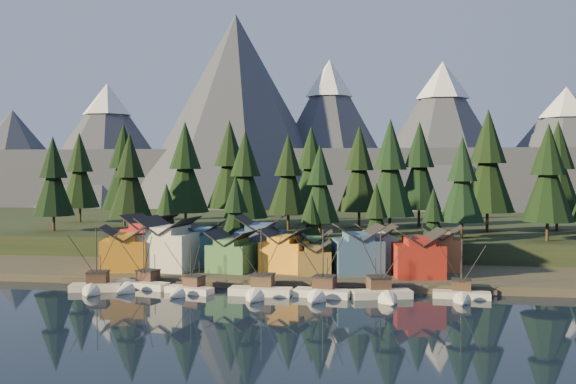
# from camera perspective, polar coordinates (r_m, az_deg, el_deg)

# --- Properties ---
(ground) EXTENTS (500.00, 500.00, 0.00)m
(ground) POSITION_cam_1_polar(r_m,az_deg,el_deg) (103.33, -3.28, -10.14)
(ground) COLOR black
(ground) RESTS_ON ground
(shore_strip) EXTENTS (400.00, 50.00, 1.50)m
(shore_strip) POSITION_cam_1_polar(r_m,az_deg,el_deg) (141.93, 0.09, -6.45)
(shore_strip) COLOR #3D382C
(shore_strip) RESTS_ON ground
(hillside) EXTENTS (420.00, 100.00, 6.00)m
(hillside) POSITION_cam_1_polar(r_m,az_deg,el_deg) (190.86, 2.34, -3.56)
(hillside) COLOR black
(hillside) RESTS_ON ground
(dock) EXTENTS (80.00, 4.00, 1.00)m
(dock) POSITION_cam_1_polar(r_m,az_deg,el_deg) (119.11, -1.62, -8.24)
(dock) COLOR #4F4438
(dock) RESTS_ON ground
(mountain_ridge) EXTENTS (560.00, 190.00, 90.00)m
(mountain_ridge) POSITION_cam_1_polar(r_m,az_deg,el_deg) (313.38, 4.09, 2.89)
(mountain_ridge) COLOR #4C5162
(mountain_ridge) RESTS_ON ground
(boat_0) EXTENTS (9.71, 10.39, 12.32)m
(boat_0) POSITION_cam_1_polar(r_m,az_deg,el_deg) (119.61, -16.83, -7.32)
(boat_0) COLOR beige
(boat_0) RESTS_ON ground
(boat_1) EXTENTS (11.13, 11.65, 11.79)m
(boat_1) POSITION_cam_1_polar(r_m,az_deg,el_deg) (120.05, -13.22, -7.40)
(boat_1) COLOR silver
(boat_1) RESTS_ON ground
(boat_2) EXTENTS (9.23, 9.73, 10.69)m
(boat_2) POSITION_cam_1_polar(r_m,az_deg,el_deg) (114.08, -9.05, -7.93)
(boat_2) COLOR silver
(boat_2) RESTS_ON ground
(boat_3) EXTENTS (11.12, 12.06, 12.74)m
(boat_3) POSITION_cam_1_polar(r_m,az_deg,el_deg) (110.65, -2.61, -8.04)
(boat_3) COLOR white
(boat_3) RESTS_ON ground
(boat_4) EXTENTS (10.15, 10.80, 12.63)m
(boat_4) POSITION_cam_1_polar(r_m,az_deg,el_deg) (109.41, 2.91, -8.10)
(boat_4) COLOR white
(boat_4) RESTS_ON ground
(boat_5) EXTENTS (10.91, 11.51, 12.76)m
(boat_5) POSITION_cam_1_polar(r_m,az_deg,el_deg) (109.48, 8.47, -8.13)
(boat_5) COLOR silver
(boat_5) RESTS_ON ground
(boat_6) EXTENTS (9.92, 10.66, 11.04)m
(boat_6) POSITION_cam_1_polar(r_m,az_deg,el_deg) (112.06, 15.19, -8.16)
(boat_6) COLOR beige
(boat_6) RESTS_ON ground
(house_front_0) EXTENTS (10.71, 10.36, 8.86)m
(house_front_0) POSITION_cam_1_polar(r_m,az_deg,el_deg) (132.72, -14.29, -4.77)
(house_front_0) COLOR orange
(house_front_0) RESTS_ON shore_strip
(house_front_1) EXTENTS (11.51, 11.16, 10.58)m
(house_front_1) POSITION_cam_1_polar(r_m,az_deg,el_deg) (131.54, -10.56, -4.40)
(house_front_1) COLOR beige
(house_front_1) RESTS_ON shore_strip
(house_front_2) EXTENTS (9.46, 9.52, 7.92)m
(house_front_2) POSITION_cam_1_polar(r_m,az_deg,el_deg) (128.12, -5.06, -5.18)
(house_front_2) COLOR #3F723E
(house_front_2) RESTS_ON shore_strip
(house_front_3) EXTENTS (9.76, 9.45, 8.51)m
(house_front_3) POSITION_cam_1_polar(r_m,az_deg,el_deg) (127.47, -0.31, -5.07)
(house_front_3) COLOR orange
(house_front_3) RESTS_ON shore_strip
(house_front_4) EXTENTS (7.53, 7.94, 6.52)m
(house_front_4) POSITION_cam_1_polar(r_m,az_deg,el_deg) (124.58, 2.27, -5.72)
(house_front_4) COLOR olive
(house_front_4) RESTS_ON shore_strip
(house_front_5) EXTENTS (10.70, 10.11, 9.45)m
(house_front_5) POSITION_cam_1_polar(r_m,az_deg,el_deg) (125.22, 6.24, -4.98)
(house_front_5) COLOR #34557C
(house_front_5) RESTS_ON shore_strip
(house_front_6) EXTENTS (10.09, 9.67, 8.98)m
(house_front_6) POSITION_cam_1_polar(r_m,az_deg,el_deg) (123.39, 11.50, -5.23)
(house_front_6) COLOR maroon
(house_front_6) RESTS_ON shore_strip
(house_back_0) EXTENTS (11.02, 10.72, 10.31)m
(house_back_0) POSITION_cam_1_polar(r_m,az_deg,el_deg) (143.22, -12.20, -3.94)
(house_back_0) COLOR maroon
(house_back_0) RESTS_ON shore_strip
(house_back_1) EXTENTS (8.73, 8.83, 9.23)m
(house_back_1) POSITION_cam_1_polar(r_m,az_deg,el_deg) (136.54, -7.48, -4.45)
(house_back_1) COLOR #396787
(house_back_1) RESTS_ON shore_strip
(house_back_2) EXTENTS (10.07, 9.29, 10.45)m
(house_back_2) POSITION_cam_1_polar(r_m,az_deg,el_deg) (134.97, -2.42, -4.23)
(house_back_2) COLOR #365381
(house_back_2) RESTS_ON shore_strip
(house_back_3) EXTENTS (8.28, 7.57, 7.64)m
(house_back_3) POSITION_cam_1_polar(r_m,az_deg,el_deg) (131.99, 2.33, -5.02)
(house_back_3) COLOR #457A42
(house_back_3) RESTS_ON shore_strip
(house_back_4) EXTENTS (9.25, 9.00, 8.69)m
(house_back_4) POSITION_cam_1_polar(r_m,az_deg,el_deg) (134.30, 7.81, -4.68)
(house_back_4) COLOR beige
(house_back_4) RESTS_ON shore_strip
(house_back_5) EXTENTS (8.39, 8.48, 8.81)m
(house_back_5) POSITION_cam_1_polar(r_m,az_deg,el_deg) (133.03, 13.51, -4.76)
(house_back_5) COLOR #A06038
(house_back_5) RESTS_ON shore_strip
(tree_hill_0) EXTENTS (10.31, 10.31, 24.01)m
(tree_hill_0) POSITION_cam_1_polar(r_m,az_deg,el_deg) (172.12, -20.14, 1.07)
(tree_hill_0) COLOR #332319
(tree_hill_0) RESTS_ON hillside
(tree_hill_1) EXTENTS (12.14, 12.14, 28.28)m
(tree_hill_1) POSITION_cam_1_polar(r_m,az_deg,el_deg) (181.24, -14.37, 1.92)
(tree_hill_1) COLOR #332319
(tree_hill_1) RESTS_ON hillside
(tree_hill_2) EXTENTS (10.49, 10.49, 24.45)m
(tree_hill_2) POSITION_cam_1_polar(r_m,az_deg,el_deg) (158.95, -13.87, 1.14)
(tree_hill_2) COLOR #332319
(tree_hill_2) RESTS_ON hillside
(tree_hill_3) EXTENTS (12.02, 12.02, 28.01)m
(tree_hill_3) POSITION_cam_1_polar(r_m,az_deg,el_deg) (166.75, -9.12, 1.89)
(tree_hill_3) COLOR #332319
(tree_hill_3) RESTS_ON hillside
(tree_hill_4) EXTENTS (12.62, 12.62, 29.39)m
(tree_hill_4) POSITION_cam_1_polar(r_m,az_deg,el_deg) (179.00, -5.21, 2.17)
(tree_hill_4) COLOR #332319
(tree_hill_4) RESTS_ON hillside
(tree_hill_5) EXTENTS (10.73, 10.73, 24.99)m
(tree_hill_5) POSITION_cam_1_polar(r_m,az_deg,el_deg) (152.39, -3.81, 1.27)
(tree_hill_5) COLOR #332319
(tree_hill_5) RESTS_ON hillside
(tree_hill_6) EXTENTS (10.70, 10.70, 24.93)m
(tree_hill_6) POSITION_cam_1_polar(r_m,az_deg,el_deg) (165.67, 0.02, 1.33)
(tree_hill_6) COLOR #332319
(tree_hill_6) RESTS_ON hillside
(tree_hill_7) EXTENTS (9.26, 9.26, 21.56)m
(tree_hill_7) POSITION_cam_1_polar(r_m,az_deg,el_deg) (147.58, 2.86, 0.52)
(tree_hill_7) COLOR #332319
(tree_hill_7) RESTS_ON hillside
(tree_hill_8) EXTENTS (11.77, 11.77, 27.41)m
(tree_hill_8) POSITION_cam_1_polar(r_m,az_deg,el_deg) (170.90, 6.35, 1.80)
(tree_hill_8) COLOR #332319
(tree_hill_8) RESTS_ON hillside
(tree_hill_9) EXTENTS (11.92, 11.92, 27.77)m
(tree_hill_9) POSITION_cam_1_polar(r_m,az_deg,el_deg) (153.76, 9.08, 1.82)
(tree_hill_9) COLOR #332319
(tree_hill_9) RESTS_ON hillside
(tree_hill_10) EXTENTS (12.35, 12.35, 28.76)m
(tree_hill_10) POSITION_cam_1_polar(r_m,az_deg,el_deg) (178.98, 11.59, 2.02)
(tree_hill_10) COLOR #332319
(tree_hill_10) RESTS_ON hillside
(tree_hill_11) EXTENTS (9.96, 9.96, 23.21)m
(tree_hill_11) POSITION_cam_1_polar(r_m,az_deg,el_deg) (149.76, 15.22, 0.81)
(tree_hill_11) COLOR #332319
(tree_hill_11) RESTS_ON hillside
(tree_hill_12) EXTENTS (13.15, 13.15, 30.63)m
(tree_hill_12) POSITION_cam_1_polar(r_m,az_deg,el_deg) (166.64, 17.34, 2.31)
(tree_hill_12) COLOR #332319
(tree_hill_12) RESTS_ON hillside
(tree_hill_13) EXTENTS (11.08, 11.08, 25.81)m
(tree_hill_13) POSITION_cam_1_polar(r_m,az_deg,el_deg) (150.88, 22.12, 1.28)
(tree_hill_13) COLOR #332319
(tree_hill_13) RESTS_ON hillside
(tree_hill_14) EXTENTS (12.00, 12.00, 27.96)m
(tree_hill_14) POSITION_cam_1_polar(r_m,az_deg,el_deg) (176.08, 22.84, 1.75)
(tree_hill_14) COLOR #332319
(tree_hill_14) RESTS_ON hillside
(tree_hill_15) EXTENTS (12.01, 12.01, 27.97)m
(tree_hill_15) POSITION_cam_1_polar(r_m,az_deg,el_deg) (181.97, 2.07, 1.93)
(tree_hill_15) COLOR #332319
(tree_hill_15) RESTS_ON hillside
(tree_hill_16) EXTENTS (11.39, 11.39, 26.52)m
(tree_hill_16) POSITION_cam_1_polar(r_m,az_deg,el_deg) (197.90, -18.03, 1.62)
(tree_hill_16) COLOR #332319
(tree_hill_16) RESTS_ON hillside
(tree_shore_0) EXTENTS (7.33, 7.33, 17.07)m
(tree_shore_0) POSITION_cam_1_polar(r_m,az_deg,el_deg) (147.57, -10.73, -2.22)
(tree_shore_0) COLOR #332319
(tree_shore_0) RESTS_ON shore_strip
(tree_shore_1) EXTENTS (8.15, 8.15, 18.99)m
(tree_shore_1) POSITION_cam_1_polar(r_m,az_deg,el_deg) (142.98, -4.67, -1.91)
(tree_shore_1) COLOR #332319
(tree_shore_1) RESTS_ON shore_strip
(tree_shore_2) EXTENTS (6.34, 6.34, 14.76)m
(tree_shore_2) POSITION_cam_1_polar(r_m,az_deg,el_deg) (140.22, 2.11, -2.94)
(tree_shore_2) COLOR #332319
(tree_shore_2) RESTS_ON shore_strip
(tree_shore_3) EXTENTS (7.46, 7.46, 17.38)m
(tree_shore_3) POSITION_cam_1_polar(r_m,az_deg,el_deg) (139.20, 7.85, -2.40)
(tree_shore_3) COLOR #332319
(tree_shore_3) RESTS_ON shore_strip
(tree_shore_4) EXTENTS (7.05, 7.05, 16.43)m
(tree_shore_4) POSITION_cam_1_polar(r_m,az_deg,el_deg) (139.59, 12.79, -2.64)
(tree_shore_4) COLOR #332319
(tree_shore_4) RESTS_ON shore_strip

